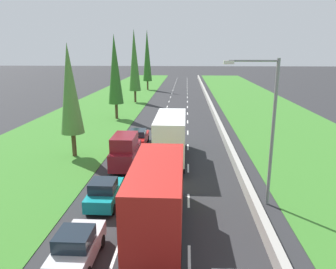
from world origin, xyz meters
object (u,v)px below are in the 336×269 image
Objects in this scene: street_light_mast at (268,123)px; red_sedan_left_lane at (138,138)px; teal_hatchback_left_lane at (105,193)px; poplar_tree_fifth at (147,56)px; poplar_tree_fourth at (134,60)px; white_box_truck_centre_lane at (171,136)px; maroon_van_left_lane at (125,151)px; poplar_tree_third at (115,70)px; red_box_truck_centre_lane at (159,195)px; silver_hatchback_left_lane at (77,247)px; poplar_tree_second at (70,90)px.

red_sedan_left_lane is at bearing 127.48° from street_light_mast.
poplar_tree_fifth is at bearing 94.20° from teal_hatchback_left_lane.
white_box_truck_centre_lane is at bearing -75.91° from poplar_tree_fourth.
red_sedan_left_lane is at bearing 89.20° from maroon_van_left_lane.
maroon_van_left_lane is 0.42× the size of poplar_tree_third.
red_box_truck_centre_lane is at bearing -90.36° from white_box_truck_centre_lane.
red_box_truck_centre_lane is 0.66× the size of poplar_tree_fifth.
street_light_mast is (14.66, -25.72, -1.65)m from poplar_tree_third.
red_box_truck_centre_lane is at bearing -69.93° from maroon_van_left_lane.
teal_hatchback_left_lane is 42.41m from poplar_tree_fourth.
silver_hatchback_left_lane is 12.43m from street_light_mast.
poplar_tree_third is (-4.83, 26.43, 6.04)m from teal_hatchback_left_lane.
red_box_truck_centre_lane is 1.04× the size of street_light_mast.
street_light_mast is at bearing -30.30° from poplar_tree_second.
poplar_tree_third reaches higher than red_sedan_left_lane.
maroon_van_left_lane is at bearing -27.12° from poplar_tree_second.
silver_hatchback_left_lane is 19.09m from red_sedan_left_lane.
silver_hatchback_left_lane is 0.33× the size of poplar_tree_third.
white_box_truck_centre_lane reaches higher than teal_hatchback_left_lane.
poplar_tree_fourth is 20.01m from poplar_tree_fifth.
street_light_mast is at bearing 33.74° from silver_hatchback_left_lane.
teal_hatchback_left_lane is 0.41× the size of red_box_truck_centre_lane.
maroon_van_left_lane is at bearing -76.01° from poplar_tree_third.
white_box_truck_centre_lane is 9.73m from poplar_tree_second.
red_box_truck_centre_lane reaches higher than teal_hatchback_left_lane.
red_sedan_left_lane is 0.50× the size of street_light_mast.
white_box_truck_centre_lane is 0.71× the size of poplar_tree_fourth.
street_light_mast reaches higher than maroon_van_left_lane.
street_light_mast is (9.77, -6.09, 3.83)m from maroon_van_left_lane.
teal_hatchback_left_lane is 6.82m from maroon_van_left_lane.
silver_hatchback_left_lane is 33.12m from poplar_tree_third.
teal_hatchback_left_lane is at bearing -83.82° from poplar_tree_fourth.
teal_hatchback_left_lane is 0.33× the size of poplar_tree_third.
maroon_van_left_lane is 7.52m from poplar_tree_second.
poplar_tree_second is (-5.22, 2.67, 4.71)m from maroon_van_left_lane.
street_light_mast is (14.36, -60.90, -2.97)m from poplar_tree_fifth.
teal_hatchback_left_lane is at bearing -79.65° from poplar_tree_third.
white_box_truck_centre_lane is 0.93× the size of poplar_tree_second.
silver_hatchback_left_lane is 5.75m from teal_hatchback_left_lane.
red_box_truck_centre_lane reaches higher than silver_hatchback_left_lane.
maroon_van_left_lane is 6.57m from red_sedan_left_lane.
poplar_tree_second is 1.12× the size of street_light_mast.
red_box_truck_centre_lane is 31.01m from poplar_tree_third.
red_box_truck_centre_lane is 0.81× the size of poplar_tree_third.
street_light_mast is at bearing -52.98° from white_box_truck_centre_lane.
poplar_tree_second is at bearing 152.88° from maroon_van_left_lane.
white_box_truck_centre_lane is (3.56, 14.56, 1.35)m from silver_hatchback_left_lane.
poplar_tree_second is at bearing 175.75° from white_box_truck_centre_lane.
red_sedan_left_lane is 0.44× the size of poplar_tree_second.
poplar_tree_third is 0.81× the size of poplar_tree_fifth.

